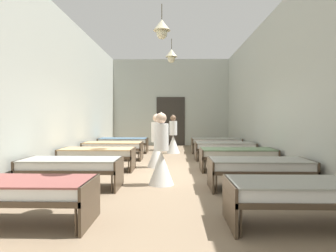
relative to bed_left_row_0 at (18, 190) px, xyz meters
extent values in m
cube|color=#8C755B|center=(1.81, 3.80, -0.49)|extent=(6.33, 14.36, 0.10)
cube|color=#B2B7AD|center=(1.81, 10.78, 1.70)|extent=(6.13, 0.20, 4.28)
cube|color=#B2B7AD|center=(-1.15, 3.80, 1.70)|extent=(0.20, 13.76, 4.28)
cube|color=#B2B7AD|center=(4.78, 3.80, 1.70)|extent=(0.20, 13.76, 4.28)
cube|color=#2D2823|center=(1.81, 10.66, 0.76)|extent=(1.40, 0.06, 2.40)
cylinder|color=brown|center=(1.68, 3.80, 3.65)|extent=(0.02, 0.02, 0.38)
cone|color=beige|center=(1.68, 3.80, 3.31)|extent=(0.44, 0.44, 0.28)
sphere|color=beige|center=(1.68, 3.80, 3.09)|extent=(0.28, 0.28, 0.28)
cylinder|color=brown|center=(1.89, 7.01, 3.65)|extent=(0.02, 0.02, 0.38)
cone|color=beige|center=(1.89, 7.01, 3.31)|extent=(0.44, 0.44, 0.28)
sphere|color=beige|center=(1.89, 7.01, 3.09)|extent=(0.28, 0.28, 0.28)
cylinder|color=#473828|center=(0.87, -0.36, -0.27)|extent=(0.03, 0.03, 0.34)
cylinder|color=#473828|center=(0.87, 0.36, -0.27)|extent=(0.03, 0.03, 0.34)
cube|color=#473828|center=(0.00, 0.00, -0.06)|extent=(1.90, 0.84, 0.07)
cube|color=#473828|center=(0.93, 0.00, -0.15)|extent=(0.04, 0.84, 0.57)
cube|color=white|center=(0.00, 0.00, 0.04)|extent=(1.82, 0.78, 0.14)
cube|color=#8C4C47|center=(0.00, 0.00, 0.12)|extent=(1.86, 0.82, 0.02)
cylinder|color=#473828|center=(2.76, -0.36, -0.27)|extent=(0.03, 0.03, 0.34)
cylinder|color=#473828|center=(2.76, 0.36, -0.27)|extent=(0.03, 0.03, 0.34)
cube|color=#473828|center=(3.63, 0.00, -0.06)|extent=(1.90, 0.84, 0.07)
cube|color=#473828|center=(2.70, 0.00, -0.15)|extent=(0.04, 0.84, 0.57)
cube|color=white|center=(3.63, 0.00, 0.04)|extent=(1.82, 0.78, 0.14)
cube|color=#9E9E93|center=(3.63, 0.00, 0.12)|extent=(1.86, 0.82, 0.02)
cylinder|color=#473828|center=(-0.87, 1.54, -0.27)|extent=(0.03, 0.03, 0.34)
cylinder|color=#473828|center=(-0.87, 2.26, -0.27)|extent=(0.03, 0.03, 0.34)
cylinder|color=#473828|center=(0.87, 1.54, -0.27)|extent=(0.03, 0.03, 0.34)
cylinder|color=#473828|center=(0.87, 2.26, -0.27)|extent=(0.03, 0.03, 0.34)
cube|color=#473828|center=(0.00, 1.90, -0.06)|extent=(1.90, 0.84, 0.07)
cube|color=#473828|center=(-0.93, 1.90, -0.15)|extent=(0.04, 0.84, 0.57)
cube|color=#473828|center=(0.93, 1.90, -0.15)|extent=(0.04, 0.84, 0.57)
cube|color=white|center=(0.00, 1.90, 0.04)|extent=(1.82, 0.78, 0.14)
cube|color=#9E9E93|center=(0.00, 1.90, 0.12)|extent=(1.86, 0.82, 0.02)
cylinder|color=#473828|center=(2.76, 1.54, -0.27)|extent=(0.03, 0.03, 0.34)
cylinder|color=#473828|center=(2.76, 2.26, -0.27)|extent=(0.03, 0.03, 0.34)
cylinder|color=#473828|center=(4.50, 1.54, -0.27)|extent=(0.03, 0.03, 0.34)
cylinder|color=#473828|center=(4.50, 2.26, -0.27)|extent=(0.03, 0.03, 0.34)
cube|color=#473828|center=(3.63, 1.90, -0.06)|extent=(1.90, 0.84, 0.07)
cube|color=#473828|center=(2.70, 1.90, -0.15)|extent=(0.04, 0.84, 0.57)
cube|color=#473828|center=(4.56, 1.90, -0.15)|extent=(0.04, 0.84, 0.57)
cube|color=white|center=(3.63, 1.90, 0.04)|extent=(1.82, 0.78, 0.14)
cube|color=#9E9E93|center=(3.63, 1.90, 0.12)|extent=(1.86, 0.82, 0.02)
cylinder|color=#473828|center=(-0.87, 3.44, -0.27)|extent=(0.03, 0.03, 0.34)
cylinder|color=#473828|center=(-0.87, 4.16, -0.27)|extent=(0.03, 0.03, 0.34)
cylinder|color=#473828|center=(0.87, 3.44, -0.27)|extent=(0.03, 0.03, 0.34)
cylinder|color=#473828|center=(0.87, 4.16, -0.27)|extent=(0.03, 0.03, 0.34)
cube|color=#473828|center=(0.00, 3.80, -0.06)|extent=(1.90, 0.84, 0.07)
cube|color=#473828|center=(-0.93, 3.80, -0.15)|extent=(0.04, 0.84, 0.57)
cube|color=#473828|center=(0.93, 3.80, -0.15)|extent=(0.04, 0.84, 0.57)
cube|color=silver|center=(0.00, 3.80, 0.04)|extent=(1.82, 0.78, 0.14)
cube|color=tan|center=(0.00, 3.80, 0.12)|extent=(1.86, 0.82, 0.02)
cylinder|color=#473828|center=(2.76, 3.44, -0.27)|extent=(0.03, 0.03, 0.34)
cylinder|color=#473828|center=(2.76, 4.16, -0.27)|extent=(0.03, 0.03, 0.34)
cylinder|color=#473828|center=(4.50, 3.44, -0.27)|extent=(0.03, 0.03, 0.34)
cylinder|color=#473828|center=(4.50, 4.16, -0.27)|extent=(0.03, 0.03, 0.34)
cube|color=#473828|center=(3.63, 3.80, -0.06)|extent=(1.90, 0.84, 0.07)
cube|color=#473828|center=(2.70, 3.80, -0.15)|extent=(0.04, 0.84, 0.57)
cube|color=#473828|center=(4.56, 3.80, -0.15)|extent=(0.04, 0.84, 0.57)
cube|color=silver|center=(3.63, 3.80, 0.04)|extent=(1.82, 0.78, 0.14)
cube|color=slate|center=(3.63, 3.80, 0.12)|extent=(1.86, 0.82, 0.02)
cylinder|color=#473828|center=(-0.87, 5.34, -0.27)|extent=(0.03, 0.03, 0.34)
cylinder|color=#473828|center=(-0.87, 6.06, -0.27)|extent=(0.03, 0.03, 0.34)
cylinder|color=#473828|center=(0.87, 5.34, -0.27)|extent=(0.03, 0.03, 0.34)
cylinder|color=#473828|center=(0.87, 6.06, -0.27)|extent=(0.03, 0.03, 0.34)
cube|color=#473828|center=(0.00, 5.70, -0.06)|extent=(1.90, 0.84, 0.07)
cube|color=#473828|center=(-0.93, 5.70, -0.15)|extent=(0.04, 0.84, 0.57)
cube|color=#473828|center=(0.93, 5.70, -0.15)|extent=(0.04, 0.84, 0.57)
cube|color=white|center=(0.00, 5.70, 0.04)|extent=(1.82, 0.78, 0.14)
cube|color=tan|center=(0.00, 5.70, 0.12)|extent=(1.86, 0.82, 0.02)
cylinder|color=#473828|center=(2.76, 5.34, -0.27)|extent=(0.03, 0.03, 0.34)
cylinder|color=#473828|center=(2.76, 6.06, -0.27)|extent=(0.03, 0.03, 0.34)
cylinder|color=#473828|center=(4.50, 5.34, -0.27)|extent=(0.03, 0.03, 0.34)
cylinder|color=#473828|center=(4.50, 6.06, -0.27)|extent=(0.03, 0.03, 0.34)
cube|color=#473828|center=(3.63, 5.70, -0.06)|extent=(1.90, 0.84, 0.07)
cube|color=#473828|center=(2.70, 5.70, -0.15)|extent=(0.04, 0.84, 0.57)
cube|color=#473828|center=(4.56, 5.70, -0.15)|extent=(0.04, 0.84, 0.57)
cube|color=white|center=(3.63, 5.70, 0.04)|extent=(1.82, 0.78, 0.14)
cube|color=#9E9E93|center=(3.63, 5.70, 0.12)|extent=(1.86, 0.82, 0.02)
cylinder|color=#473828|center=(-0.87, 7.24, -0.27)|extent=(0.03, 0.03, 0.34)
cylinder|color=#473828|center=(-0.87, 7.96, -0.27)|extent=(0.03, 0.03, 0.34)
cylinder|color=#473828|center=(0.87, 7.24, -0.27)|extent=(0.03, 0.03, 0.34)
cylinder|color=#473828|center=(0.87, 7.96, -0.27)|extent=(0.03, 0.03, 0.34)
cube|color=#473828|center=(0.00, 7.60, -0.06)|extent=(1.90, 0.84, 0.07)
cube|color=#473828|center=(-0.93, 7.60, -0.15)|extent=(0.04, 0.84, 0.57)
cube|color=#473828|center=(0.93, 7.60, -0.15)|extent=(0.04, 0.84, 0.57)
cube|color=white|center=(0.00, 7.60, 0.04)|extent=(1.82, 0.78, 0.14)
cube|color=slate|center=(0.00, 7.60, 0.12)|extent=(1.86, 0.82, 0.02)
cylinder|color=#473828|center=(2.76, 7.24, -0.27)|extent=(0.03, 0.03, 0.34)
cylinder|color=#473828|center=(2.76, 7.96, -0.27)|extent=(0.03, 0.03, 0.34)
cylinder|color=#473828|center=(4.50, 7.24, -0.27)|extent=(0.03, 0.03, 0.34)
cylinder|color=#473828|center=(4.50, 7.96, -0.27)|extent=(0.03, 0.03, 0.34)
cube|color=#473828|center=(3.63, 7.60, -0.06)|extent=(1.90, 0.84, 0.07)
cube|color=#473828|center=(2.70, 7.60, -0.15)|extent=(0.04, 0.84, 0.57)
cube|color=#473828|center=(4.56, 7.60, -0.15)|extent=(0.04, 0.84, 0.57)
cube|color=white|center=(3.63, 7.60, 0.04)|extent=(1.82, 0.78, 0.14)
cube|color=#9E9E93|center=(3.63, 7.60, 0.12)|extent=(1.86, 0.82, 0.02)
cone|color=white|center=(1.73, 2.22, -0.09)|extent=(0.52, 0.52, 0.70)
cylinder|color=white|center=(1.73, 2.22, 0.54)|extent=(0.30, 0.30, 0.55)
sphere|color=beige|center=(1.73, 2.22, 0.92)|extent=(0.22, 0.22, 0.22)
cone|color=white|center=(1.73, 2.22, 1.00)|extent=(0.18, 0.18, 0.10)
cone|color=white|center=(1.51, 4.31, -0.09)|extent=(0.52, 0.52, 0.70)
cylinder|color=white|center=(1.51, 4.31, 0.54)|extent=(0.30, 0.30, 0.55)
sphere|color=beige|center=(1.51, 4.31, 0.92)|extent=(0.22, 0.22, 0.22)
cone|color=white|center=(1.51, 4.31, 1.00)|extent=(0.18, 0.18, 0.10)
cone|color=white|center=(1.96, 7.49, -0.09)|extent=(0.52, 0.52, 0.70)
cylinder|color=white|center=(1.96, 7.49, 0.54)|extent=(0.30, 0.30, 0.55)
sphere|color=#846047|center=(1.96, 7.49, 0.92)|extent=(0.22, 0.22, 0.22)
cone|color=white|center=(1.96, 7.49, 1.00)|extent=(0.18, 0.18, 0.10)
cylinder|color=brown|center=(1.43, 8.49, -0.26)|extent=(0.33, 0.33, 0.36)
cylinder|color=brown|center=(1.43, 8.49, 0.03)|extent=(0.06, 0.06, 0.20)
cone|color=#3D7A42|center=(1.43, 8.49, 0.54)|extent=(0.58, 0.58, 0.83)
camera|label=1|loc=(2.00, -3.60, 0.92)|focal=30.70mm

